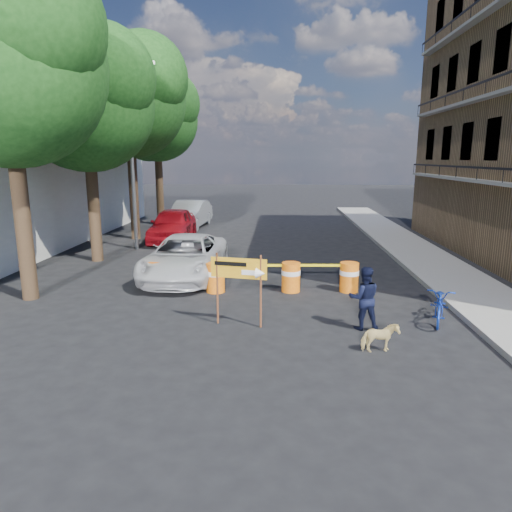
# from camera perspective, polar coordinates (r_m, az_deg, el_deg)

# --- Properties ---
(ground) EXTENTS (120.00, 120.00, 0.00)m
(ground) POSITION_cam_1_polar(r_m,az_deg,el_deg) (11.10, 0.82, -8.96)
(ground) COLOR black
(ground) RESTS_ON ground
(sidewalk_east) EXTENTS (2.40, 40.00, 0.15)m
(sidewalk_east) POSITION_cam_1_polar(r_m,az_deg,el_deg) (17.80, 21.92, -1.46)
(sidewalk_east) COLOR gray
(sidewalk_east) RESTS_ON ground
(tree_near) EXTENTS (5.46, 5.20, 9.15)m
(tree_near) POSITION_cam_1_polar(r_m,az_deg,el_deg) (14.43, -28.55, 20.19)
(tree_near) COLOR #332316
(tree_near) RESTS_ON ground
(tree_mid_a) EXTENTS (5.25, 5.00, 8.68)m
(tree_mid_a) POSITION_cam_1_polar(r_m,az_deg,el_deg) (18.84, -20.29, 17.57)
(tree_mid_a) COLOR #332316
(tree_mid_a) RESTS_ON ground
(tree_mid_b) EXTENTS (5.67, 5.40, 9.62)m
(tree_mid_b) POSITION_cam_1_polar(r_m,az_deg,el_deg) (23.60, -15.49, 18.37)
(tree_mid_b) COLOR #332316
(tree_mid_b) RESTS_ON ground
(tree_far) EXTENTS (5.04, 4.80, 8.84)m
(tree_far) POSITION_cam_1_polar(r_m,az_deg,el_deg) (28.34, -12.20, 16.40)
(tree_far) COLOR #332316
(tree_far) RESTS_ON ground
(streetlamp) EXTENTS (1.25, 0.18, 8.00)m
(streetlamp) POSITION_cam_1_polar(r_m,az_deg,el_deg) (20.82, -15.15, 12.81)
(streetlamp) COLOR gray
(streetlamp) RESTS_ON ground
(barrel_far_left) EXTENTS (0.58, 0.58, 0.90)m
(barrel_far_left) POSITION_cam_1_polar(r_m,az_deg,el_deg) (14.47, -12.41, -2.23)
(barrel_far_left) COLOR #E6570D
(barrel_far_left) RESTS_ON ground
(barrel_mid_left) EXTENTS (0.58, 0.58, 0.90)m
(barrel_mid_left) POSITION_cam_1_polar(r_m,az_deg,el_deg) (13.87, -5.08, -2.61)
(barrel_mid_left) COLOR #E6570D
(barrel_mid_left) RESTS_ON ground
(barrel_mid_right) EXTENTS (0.58, 0.58, 0.90)m
(barrel_mid_right) POSITION_cam_1_polar(r_m,az_deg,el_deg) (13.90, 4.39, -2.56)
(barrel_mid_right) COLOR #E6570D
(barrel_mid_right) RESTS_ON ground
(barrel_far_right) EXTENTS (0.58, 0.58, 0.90)m
(barrel_far_right) POSITION_cam_1_polar(r_m,az_deg,el_deg) (14.14, 11.56, -2.53)
(barrel_far_right) COLOR #E6570D
(barrel_far_right) RESTS_ON ground
(detour_sign) EXTENTS (1.36, 0.43, 1.78)m
(detour_sign) POSITION_cam_1_polar(r_m,az_deg,el_deg) (10.82, -1.31, -2.29)
(detour_sign) COLOR #592D19
(detour_sign) RESTS_ON ground
(pedestrian) EXTENTS (0.75, 0.59, 1.52)m
(pedestrian) POSITION_cam_1_polar(r_m,az_deg,el_deg) (11.10, 13.36, -5.14)
(pedestrian) COLOR black
(pedestrian) RESTS_ON ground
(bicycle) EXTENTS (0.90, 1.09, 1.78)m
(bicycle) POSITION_cam_1_polar(r_m,az_deg,el_deg) (12.10, 22.20, -3.65)
(bicycle) COLOR #1535AE
(bicycle) RESTS_ON ground
(dog) EXTENTS (0.81, 0.48, 0.64)m
(dog) POSITION_cam_1_polar(r_m,az_deg,el_deg) (10.02, 15.22, -9.84)
(dog) COLOR #E3CB82
(dog) RESTS_ON ground
(suv_white) EXTENTS (2.46, 5.13, 1.41)m
(suv_white) POSITION_cam_1_polar(r_m,az_deg,el_deg) (15.65, -8.87, -0.12)
(suv_white) COLOR silver
(suv_white) RESTS_ON ground
(sedan_red) EXTENTS (2.02, 4.73, 1.59)m
(sedan_red) POSITION_cam_1_polar(r_m,az_deg,el_deg) (22.67, -10.38, 3.86)
(sedan_red) COLOR maroon
(sedan_red) RESTS_ON ground
(sedan_silver) EXTENTS (2.05, 4.86, 1.56)m
(sedan_silver) POSITION_cam_1_polar(r_m,az_deg,el_deg) (26.93, -8.28, 5.19)
(sedan_silver) COLOR #B7BABF
(sedan_silver) RESTS_ON ground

